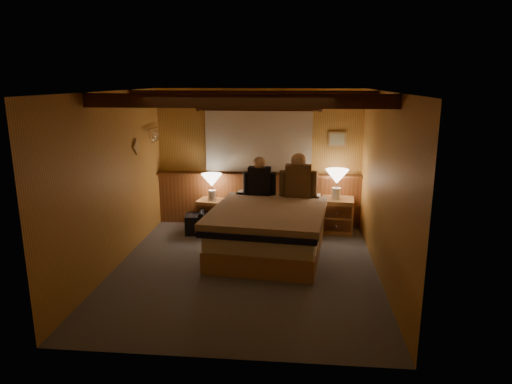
# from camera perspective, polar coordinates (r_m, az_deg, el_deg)

# --- Properties ---
(floor) EXTENTS (4.20, 4.20, 0.00)m
(floor) POSITION_cam_1_polar(r_m,az_deg,el_deg) (6.40, -1.35, -9.56)
(floor) COLOR #525662
(floor) RESTS_ON ground
(ceiling) EXTENTS (4.20, 4.20, 0.00)m
(ceiling) POSITION_cam_1_polar(r_m,az_deg,el_deg) (5.87, -1.49, 12.46)
(ceiling) COLOR #DB9C52
(ceiling) RESTS_ON wall_back
(wall_back) EXTENTS (3.60, 0.00, 3.60)m
(wall_back) POSITION_cam_1_polar(r_m,az_deg,el_deg) (8.07, 0.36, 4.29)
(wall_back) COLOR gold
(wall_back) RESTS_ON floor
(wall_left) EXTENTS (0.00, 4.20, 4.20)m
(wall_left) POSITION_cam_1_polar(r_m,az_deg,el_deg) (6.48, -17.42, 1.26)
(wall_left) COLOR gold
(wall_left) RESTS_ON floor
(wall_right) EXTENTS (0.00, 4.20, 4.20)m
(wall_right) POSITION_cam_1_polar(r_m,az_deg,el_deg) (6.08, 15.68, 0.58)
(wall_right) COLOR gold
(wall_right) RESTS_ON floor
(wall_front) EXTENTS (3.60, 0.00, 3.60)m
(wall_front) POSITION_cam_1_polar(r_m,az_deg,el_deg) (4.02, -4.97, -5.70)
(wall_front) COLOR gold
(wall_front) RESTS_ON floor
(wainscot) EXTENTS (3.60, 0.23, 0.94)m
(wainscot) POSITION_cam_1_polar(r_m,az_deg,el_deg) (8.16, 0.31, -0.74)
(wainscot) COLOR brown
(wainscot) RESTS_ON wall_back
(curtain_window) EXTENTS (2.18, 0.09, 1.11)m
(curtain_window) POSITION_cam_1_polar(r_m,az_deg,el_deg) (7.95, 0.31, 6.49)
(curtain_window) COLOR #482612
(curtain_window) RESTS_ON wall_back
(ceiling_beams) EXTENTS (3.60, 1.65, 0.16)m
(ceiling_beams) POSITION_cam_1_polar(r_m,az_deg,el_deg) (6.02, -1.31, 11.64)
(ceiling_beams) COLOR #482612
(ceiling_beams) RESTS_ON ceiling
(coat_rail) EXTENTS (0.05, 0.55, 0.24)m
(coat_rail) POSITION_cam_1_polar(r_m,az_deg,el_deg) (7.84, -12.71, 7.12)
(coat_rail) COLOR white
(coat_rail) RESTS_ON wall_left
(framed_print) EXTENTS (0.30, 0.04, 0.25)m
(framed_print) POSITION_cam_1_polar(r_m,az_deg,el_deg) (7.99, 10.09, 6.52)
(framed_print) COLOR tan
(framed_print) RESTS_ON wall_back
(bed) EXTENTS (1.81, 2.23, 0.71)m
(bed) POSITION_cam_1_polar(r_m,az_deg,el_deg) (6.85, 1.65, -4.65)
(bed) COLOR tan
(bed) RESTS_ON floor
(nightstand_left) EXTENTS (0.52, 0.48, 0.50)m
(nightstand_left) POSITION_cam_1_polar(r_m,az_deg,el_deg) (8.08, -5.53, -2.69)
(nightstand_left) COLOR tan
(nightstand_left) RESTS_ON floor
(nightstand_right) EXTENTS (0.58, 0.53, 0.59)m
(nightstand_right) POSITION_cam_1_polar(r_m,az_deg,el_deg) (7.92, 10.12, -2.86)
(nightstand_right) COLOR tan
(nightstand_right) RESTS_ON floor
(lamp_left) EXTENTS (0.36, 0.36, 0.46)m
(lamp_left) POSITION_cam_1_polar(r_m,az_deg,el_deg) (7.91, -5.56, 1.27)
(lamp_left) COLOR beige
(lamp_left) RESTS_ON nightstand_left
(lamp_right) EXTENTS (0.39, 0.39, 0.51)m
(lamp_right) POSITION_cam_1_polar(r_m,az_deg,el_deg) (7.73, 10.08, 1.68)
(lamp_right) COLOR beige
(lamp_right) RESTS_ON nightstand_right
(person_left) EXTENTS (0.54, 0.22, 0.65)m
(person_left) POSITION_cam_1_polar(r_m,az_deg,el_deg) (7.45, 0.44, 1.63)
(person_left) COLOR black
(person_left) RESTS_ON bed
(person_right) EXTENTS (0.61, 0.25, 0.74)m
(person_right) POSITION_cam_1_polar(r_m,az_deg,el_deg) (7.35, 5.30, 1.67)
(person_right) COLOR #523B21
(person_right) RESTS_ON bed
(duffel_bag) EXTENTS (0.58, 0.39, 0.39)m
(duffel_bag) POSITION_cam_1_polar(r_m,az_deg,el_deg) (7.80, -6.80, -3.95)
(duffel_bag) COLOR black
(duffel_bag) RESTS_ON floor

